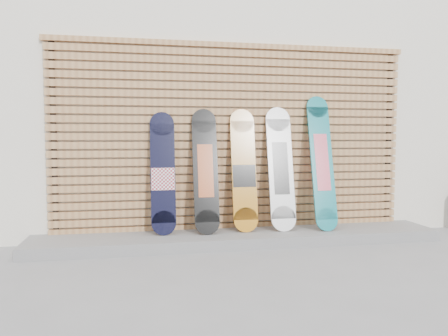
{
  "coord_description": "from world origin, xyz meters",
  "views": [
    {
      "loc": [
        -1.25,
        -4.08,
        1.19
      ],
      "look_at": [
        -0.31,
        0.75,
        0.85
      ],
      "focal_mm": 35.0,
      "sensor_mm": 36.0,
      "label": 1
    }
  ],
  "objects_px": {
    "snowboard_0": "(163,174)",
    "snowboard_4": "(322,162)",
    "snowboard_3": "(281,168)",
    "snowboard_1": "(205,171)",
    "snowboard_2": "(244,171)"
  },
  "relations": [
    {
      "from": "snowboard_3",
      "to": "snowboard_4",
      "type": "relative_size",
      "value": 0.91
    },
    {
      "from": "snowboard_0",
      "to": "snowboard_3",
      "type": "xyz_separation_m",
      "value": [
        1.36,
        -0.03,
        0.05
      ]
    },
    {
      "from": "snowboard_2",
      "to": "snowboard_3",
      "type": "distance_m",
      "value": 0.44
    },
    {
      "from": "snowboard_4",
      "to": "snowboard_0",
      "type": "bearing_deg",
      "value": 177.91
    },
    {
      "from": "snowboard_0",
      "to": "snowboard_4",
      "type": "relative_size",
      "value": 0.87
    },
    {
      "from": "snowboard_1",
      "to": "snowboard_4",
      "type": "distance_m",
      "value": 1.38
    },
    {
      "from": "snowboard_2",
      "to": "snowboard_0",
      "type": "bearing_deg",
      "value": 179.44
    },
    {
      "from": "snowboard_0",
      "to": "snowboard_2",
      "type": "bearing_deg",
      "value": -0.56
    },
    {
      "from": "snowboard_0",
      "to": "snowboard_4",
      "type": "xyz_separation_m",
      "value": [
        1.86,
        -0.07,
        0.11
      ]
    },
    {
      "from": "snowboard_1",
      "to": "snowboard_2",
      "type": "bearing_deg",
      "value": 2.73
    },
    {
      "from": "snowboard_0",
      "to": "snowboard_1",
      "type": "height_order",
      "value": "snowboard_1"
    },
    {
      "from": "snowboard_1",
      "to": "snowboard_3",
      "type": "bearing_deg",
      "value": 0.11
    },
    {
      "from": "snowboard_0",
      "to": "snowboard_2",
      "type": "height_order",
      "value": "snowboard_2"
    },
    {
      "from": "snowboard_0",
      "to": "snowboard_4",
      "type": "bearing_deg",
      "value": -2.09
    },
    {
      "from": "snowboard_2",
      "to": "snowboard_3",
      "type": "bearing_deg",
      "value": -2.6
    }
  ]
}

